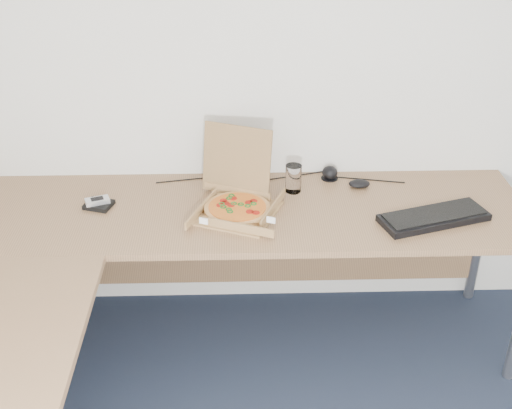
{
  "coord_description": "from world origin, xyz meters",
  "views": [
    {
      "loc": [
        -0.52,
        -1.16,
        2.2
      ],
      "look_at": [
        -0.45,
        1.28,
        0.82
      ],
      "focal_mm": 47.15,
      "sensor_mm": 36.0,
      "label": 1
    }
  ],
  "objects_px": {
    "keyboard": "(434,218)",
    "wallet": "(99,205)",
    "pizza_box": "(237,204)",
    "drinking_glass": "(293,178)",
    "desk": "(161,272)"
  },
  "relations": [
    {
      "from": "keyboard",
      "to": "wallet",
      "type": "height_order",
      "value": "keyboard"
    },
    {
      "from": "pizza_box",
      "to": "wallet",
      "type": "xyz_separation_m",
      "value": [
        -0.61,
        0.06,
        -0.03
      ]
    },
    {
      "from": "drinking_glass",
      "to": "wallet",
      "type": "distance_m",
      "value": 0.88
    },
    {
      "from": "drinking_glass",
      "to": "desk",
      "type": "bearing_deg",
      "value": -133.3
    },
    {
      "from": "desk",
      "to": "pizza_box",
      "type": "distance_m",
      "value": 0.51
    },
    {
      "from": "desk",
      "to": "wallet",
      "type": "relative_size",
      "value": 21.79
    },
    {
      "from": "pizza_box",
      "to": "drinking_glass",
      "type": "relative_size",
      "value": 2.86
    },
    {
      "from": "pizza_box",
      "to": "wallet",
      "type": "relative_size",
      "value": 3.24
    },
    {
      "from": "keyboard",
      "to": "wallet",
      "type": "bearing_deg",
      "value": 155.99
    },
    {
      "from": "drinking_glass",
      "to": "keyboard",
      "type": "relative_size",
      "value": 0.28
    },
    {
      "from": "desk",
      "to": "pizza_box",
      "type": "bearing_deg",
      "value": 53.99
    },
    {
      "from": "desk",
      "to": "pizza_box",
      "type": "xyz_separation_m",
      "value": [
        0.3,
        0.41,
        0.07
      ]
    },
    {
      "from": "drinking_glass",
      "to": "wallet",
      "type": "relative_size",
      "value": 1.13
    },
    {
      "from": "desk",
      "to": "keyboard",
      "type": "height_order",
      "value": "keyboard"
    },
    {
      "from": "wallet",
      "to": "pizza_box",
      "type": "bearing_deg",
      "value": 12.36
    }
  ]
}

